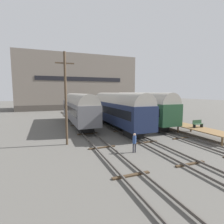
{
  "coord_description": "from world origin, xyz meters",
  "views": [
    {
      "loc": [
        -9.81,
        -18.4,
        5.31
      ],
      "look_at": [
        0.0,
        6.93,
        2.2
      ],
      "focal_mm": 28.0,
      "sensor_mm": 36.0,
      "label": 1
    }
  ],
  "objects_px": {
    "train_car_grey": "(78,107)",
    "utility_pole": "(66,98)",
    "bench": "(198,123)",
    "person_worker": "(134,141)",
    "train_car_navy": "(118,108)",
    "train_car_green": "(140,106)"
  },
  "relations": [
    {
      "from": "train_car_navy",
      "to": "person_worker",
      "type": "distance_m",
      "value": 10.41
    },
    {
      "from": "train_car_grey",
      "to": "person_worker",
      "type": "xyz_separation_m",
      "value": [
        2.27,
        -14.54,
        -1.85
      ]
    },
    {
      "from": "bench",
      "to": "person_worker",
      "type": "xyz_separation_m",
      "value": [
        -10.27,
        -2.74,
        -0.43
      ]
    },
    {
      "from": "train_car_grey",
      "to": "person_worker",
      "type": "bearing_deg",
      "value": -81.13
    },
    {
      "from": "person_worker",
      "to": "utility_pole",
      "type": "distance_m",
      "value": 7.87
    },
    {
      "from": "train_car_navy",
      "to": "train_car_green",
      "type": "bearing_deg",
      "value": 22.84
    },
    {
      "from": "train_car_green",
      "to": "person_worker",
      "type": "xyz_separation_m",
      "value": [
        -7.44,
        -11.94,
        -1.93
      ]
    },
    {
      "from": "bench",
      "to": "person_worker",
      "type": "distance_m",
      "value": 10.64
    },
    {
      "from": "train_car_green",
      "to": "train_car_navy",
      "type": "bearing_deg",
      "value": -157.16
    },
    {
      "from": "train_car_grey",
      "to": "utility_pole",
      "type": "height_order",
      "value": "utility_pole"
    },
    {
      "from": "train_car_green",
      "to": "utility_pole",
      "type": "xyz_separation_m",
      "value": [
        -12.69,
        -7.41,
        1.79
      ]
    },
    {
      "from": "utility_pole",
      "to": "train_car_navy",
      "type": "bearing_deg",
      "value": 34.37
    },
    {
      "from": "train_car_grey",
      "to": "bench",
      "type": "distance_m",
      "value": 17.28
    },
    {
      "from": "bench",
      "to": "person_worker",
      "type": "height_order",
      "value": "bench"
    },
    {
      "from": "bench",
      "to": "train_car_green",
      "type": "bearing_deg",
      "value": 107.08
    },
    {
      "from": "train_car_grey",
      "to": "bench",
      "type": "bearing_deg",
      "value": -43.27
    },
    {
      "from": "train_car_navy",
      "to": "bench",
      "type": "height_order",
      "value": "train_car_navy"
    },
    {
      "from": "bench",
      "to": "train_car_grey",
      "type": "bearing_deg",
      "value": 136.73
    },
    {
      "from": "train_car_navy",
      "to": "train_car_grey",
      "type": "distance_m",
      "value": 6.72
    },
    {
      "from": "train_car_navy",
      "to": "train_car_grey",
      "type": "bearing_deg",
      "value": 136.24
    },
    {
      "from": "train_car_green",
      "to": "utility_pole",
      "type": "relative_size",
      "value": 1.76
    },
    {
      "from": "train_car_green",
      "to": "bench",
      "type": "relative_size",
      "value": 11.52
    }
  ]
}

